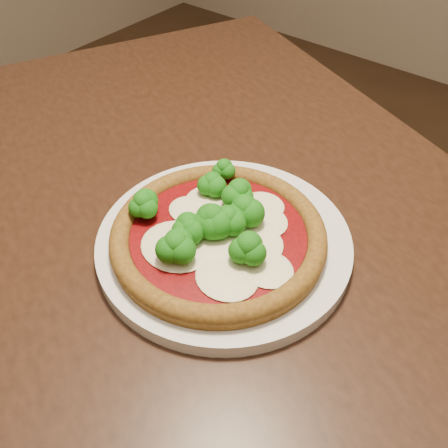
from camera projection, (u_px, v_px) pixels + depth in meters
The scene contains 4 objects.
floor at pixel (245, 434), 1.20m from camera, with size 4.00×4.00×0.00m, color black.
dining_table at pixel (232, 268), 0.74m from camera, with size 1.35×1.13×0.75m.
plate at pixel (224, 242), 0.61m from camera, with size 0.31×0.31×0.02m, color silver.
pizza at pixel (217, 231), 0.59m from camera, with size 0.26×0.26×0.06m.
Camera 1 is at (0.28, -0.43, 1.20)m, focal length 40.00 mm.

